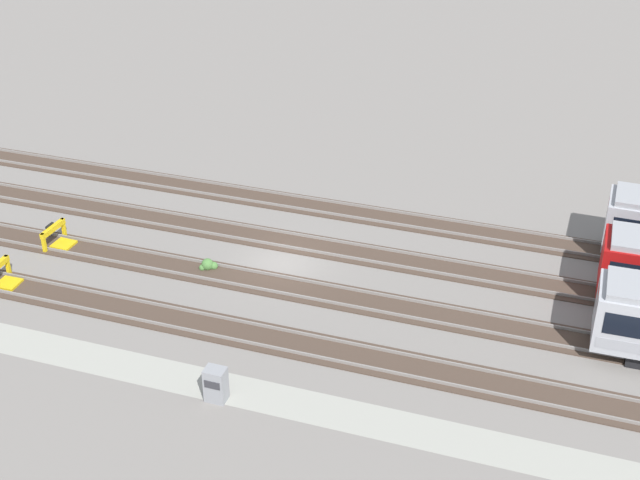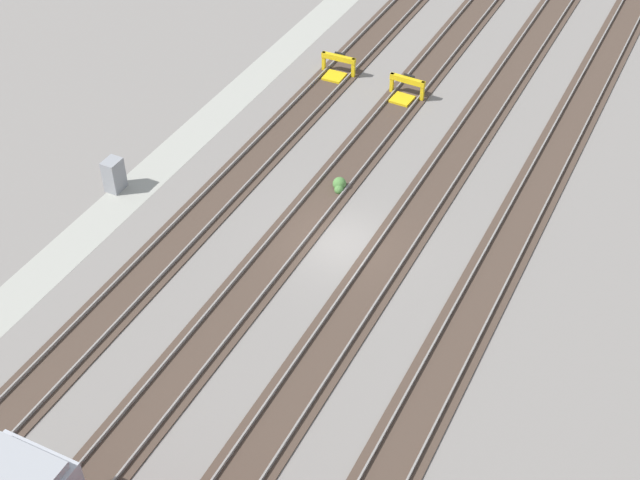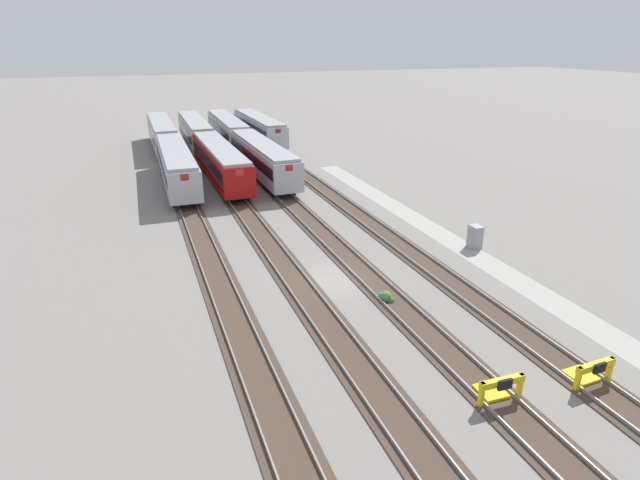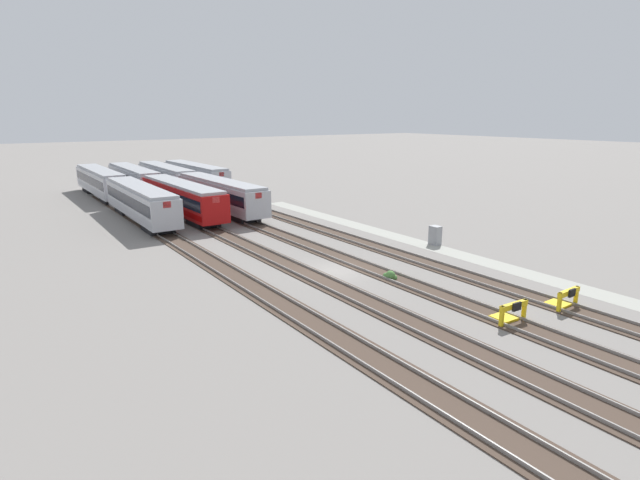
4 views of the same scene
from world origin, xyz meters
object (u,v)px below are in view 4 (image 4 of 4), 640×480
subway_car_back_row_leftmost (100,182)px  bumper_stop_near_inner_track (509,313)px  subway_car_back_row_centre (166,177)px  bumper_stop_nearest_track (564,299)px  subway_car_front_row_rightmost (182,198)px  electrical_cabinet (435,235)px  subway_car_front_row_left_inner (195,175)px  subway_car_front_row_right_inner (134,179)px  weed_clump (390,276)px  subway_car_front_row_leftmost (220,194)px  subway_car_front_row_centre (141,202)px

subway_car_back_row_leftmost → bumper_stop_near_inner_track: (-56.41, -8.63, -1.53)m
subway_car_back_row_centre → bumper_stop_nearest_track: subway_car_back_row_centre is taller
subway_car_back_row_centre → bumper_stop_nearest_track: bearing=-175.7°
subway_car_front_row_rightmost → bumper_stop_near_inner_track: (-37.23, -4.37, -1.53)m
electrical_cabinet → subway_car_front_row_rightmost: bearing=29.4°
subway_car_front_row_left_inner → subway_car_front_row_right_inner: size_ratio=1.00×
subway_car_back_row_leftmost → bumper_stop_near_inner_track: bearing=-171.3°
electrical_cabinet → subway_car_front_row_right_inner: bearing=17.3°
weed_clump → subway_car_back_row_centre: bearing=-0.5°
subway_car_front_row_leftmost → subway_car_front_row_left_inner: size_ratio=1.00×
bumper_stop_near_inner_track → subway_car_front_row_centre: bearing=13.1°
subway_car_back_row_centre → subway_car_front_row_right_inner: bearing=87.9°
subway_car_front_row_rightmost → subway_car_back_row_centre: same height
subway_car_front_row_leftmost → subway_car_front_row_left_inner: same height
bumper_stop_nearest_track → bumper_stop_near_inner_track: bearing=83.3°
subway_car_back_row_centre → weed_clump: subway_car_back_row_centre is taller
bumper_stop_near_inner_track → electrical_cabinet: bearing=-33.6°
subway_car_back_row_leftmost → subway_car_back_row_centre: same height
subway_car_front_row_rightmost → bumper_stop_near_inner_track: 37.51m
subway_car_front_row_right_inner → subway_car_front_row_centre: bearing=167.2°
subway_car_front_row_centre → subway_car_front_row_rightmost: same height
subway_car_back_row_leftmost → electrical_cabinet: subway_car_back_row_leftmost is taller
subway_car_front_row_leftmost → subway_car_front_row_left_inner: (18.68, -4.30, 0.00)m
subway_car_front_row_right_inner → subway_car_back_row_leftmost: (0.12, 4.29, 0.00)m
subway_car_front_row_centre → bumper_stop_nearest_track: 39.93m
subway_car_front_row_right_inner → electrical_cabinet: bearing=-162.7°
subway_car_front_row_right_inner → weed_clump: (-47.47, -3.98, -1.80)m
subway_car_front_row_leftmost → subway_car_front_row_rightmost: 4.38m
subway_car_front_row_leftmost → subway_car_back_row_centre: bearing=-0.1°
subway_car_back_row_centre → subway_car_back_row_leftmost: bearing=88.1°
subway_car_front_row_centre → electrical_cabinet: bearing=-143.4°
subway_car_back_row_centre → bumper_stop_near_inner_track: size_ratio=8.97×
subway_car_front_row_right_inner → bumper_stop_nearest_track: (-56.80, -8.65, -1.53)m
subway_car_front_row_centre → subway_car_back_row_leftmost: (19.18, -0.04, 0.00)m
subway_car_front_row_centre → subway_car_back_row_centre: 20.80m
bumper_stop_near_inner_track → subway_car_front_row_right_inner: bearing=4.4°
subway_car_front_row_right_inner → weed_clump: bearing=-175.2°
bumper_stop_near_inner_track → subway_car_back_row_leftmost: bearing=8.7°
subway_car_front_row_right_inner → bumper_stop_nearest_track: 57.47m
bumper_stop_near_inner_track → weed_clump: 8.83m
electrical_cabinet → bumper_stop_near_inner_track: bearing=146.4°
electrical_cabinet → subway_car_back_row_centre: bearing=11.9°
subway_car_front_row_left_inner → subway_car_back_row_leftmost: 12.94m
bumper_stop_nearest_track → bumper_stop_near_inner_track: same height
subway_car_front_row_leftmost → subway_car_back_row_centre: (18.90, -0.02, 0.00)m
subway_car_back_row_centre → bumper_stop_near_inner_track: 56.15m
subway_car_front_row_leftmost → bumper_stop_nearest_track: 38.01m
subway_car_front_row_centre → bumper_stop_nearest_track: (-37.74, -12.97, -1.53)m
subway_car_front_row_rightmost → subway_car_back_row_centre: (18.90, -4.39, 0.00)m
bumper_stop_nearest_track → subway_car_front_row_rightmost: bearing=13.0°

